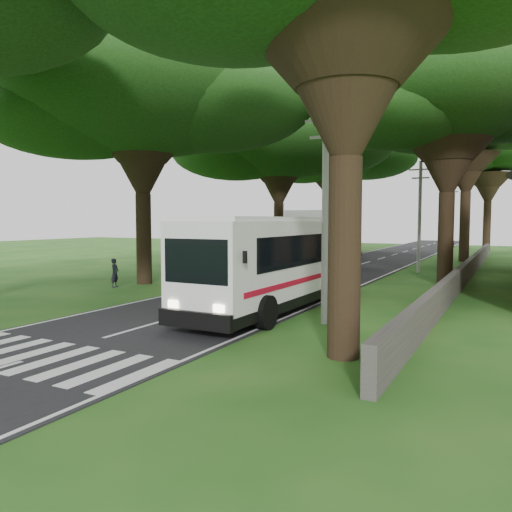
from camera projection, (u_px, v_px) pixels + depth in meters
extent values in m
plane|color=#174714|center=(92.00, 342.00, 15.58)|extent=(140.00, 140.00, 0.00)
cube|color=black|center=(341.00, 270.00, 37.69)|extent=(8.00, 120.00, 0.04)
cube|color=silver|center=(37.00, 358.00, 13.81)|extent=(8.00, 3.00, 0.01)
cube|color=#383533|center=(469.00, 269.00, 32.62)|extent=(0.35, 50.00, 1.20)
cylinder|color=gray|center=(325.00, 215.00, 18.06)|extent=(0.24, 0.24, 8.00)
cube|color=gray|center=(326.00, 120.00, 17.81)|extent=(1.60, 0.10, 0.10)
cube|color=gray|center=(326.00, 137.00, 17.86)|extent=(1.20, 0.10, 0.10)
cylinder|color=gray|center=(420.00, 217.00, 35.75)|extent=(0.24, 0.24, 8.00)
cube|color=gray|center=(421.00, 169.00, 35.50)|extent=(1.60, 0.10, 0.10)
cube|color=gray|center=(421.00, 178.00, 35.55)|extent=(1.20, 0.10, 0.10)
cylinder|color=gray|center=(452.00, 218.00, 53.44)|extent=(0.24, 0.24, 8.00)
cube|color=gray|center=(452.00, 186.00, 53.19)|extent=(1.60, 0.10, 0.10)
cube|color=gray|center=(452.00, 192.00, 53.24)|extent=(1.20, 0.10, 0.10)
cylinder|color=black|center=(144.00, 239.00, 29.69)|extent=(0.90, 0.90, 5.38)
cone|color=black|center=(143.00, 161.00, 29.35)|extent=(3.20, 3.20, 3.80)
ellipsoid|color=black|center=(141.00, 98.00, 29.09)|extent=(16.10, 16.10, 6.76)
cylinder|color=black|center=(279.00, 232.00, 45.38)|extent=(0.90, 0.90, 5.38)
cone|color=black|center=(279.00, 181.00, 45.04)|extent=(3.20, 3.20, 3.80)
ellipsoid|color=black|center=(279.00, 140.00, 44.77)|extent=(16.35, 16.35, 6.87)
cylinder|color=black|center=(333.00, 227.00, 61.74)|extent=(0.90, 0.90, 5.79)
cone|color=black|center=(333.00, 188.00, 61.39)|extent=(3.20, 3.20, 3.80)
ellipsoid|color=black|center=(333.00, 154.00, 61.09)|extent=(16.23, 16.23, 6.81)
cylinder|color=black|center=(344.00, 258.00, 13.69)|extent=(0.90, 0.90, 5.53)
cone|color=black|center=(347.00, 85.00, 13.35)|extent=(3.20, 3.20, 3.80)
cylinder|color=black|center=(446.00, 239.00, 29.38)|extent=(0.90, 0.90, 5.44)
cone|color=black|center=(448.00, 159.00, 29.05)|extent=(3.20, 3.20, 3.80)
ellipsoid|color=black|center=(450.00, 94.00, 28.78)|extent=(13.66, 13.66, 5.74)
cylinder|color=black|center=(465.00, 227.00, 45.50)|extent=(0.90, 0.90, 6.38)
cone|color=black|center=(466.00, 170.00, 45.13)|extent=(3.20, 3.20, 3.80)
ellipsoid|color=black|center=(468.00, 115.00, 44.77)|extent=(15.18, 15.18, 6.38)
cylinder|color=black|center=(487.00, 226.00, 60.97)|extent=(0.90, 0.90, 6.06)
cone|color=black|center=(488.00, 186.00, 60.61)|extent=(3.20, 3.20, 3.80)
ellipsoid|color=black|center=(489.00, 148.00, 60.29)|extent=(13.35, 13.35, 5.61)
cube|color=white|center=(284.00, 258.00, 21.77)|extent=(2.95, 13.35, 3.27)
cube|color=black|center=(287.00, 247.00, 22.03)|extent=(2.98, 10.91, 1.22)
cube|color=black|center=(284.00, 294.00, 21.89)|extent=(2.99, 13.39, 0.39)
cube|color=#BA0C24|center=(284.00, 275.00, 21.83)|extent=(2.98, 12.02, 0.20)
cube|color=white|center=(284.00, 219.00, 21.65)|extent=(2.72, 12.68, 0.20)
cylinder|color=black|center=(200.00, 306.00, 18.64)|extent=(0.40, 1.23, 1.22)
cylinder|color=black|center=(266.00, 312.00, 17.33)|extent=(0.40, 1.23, 1.22)
cylinder|color=black|center=(294.00, 281.00, 26.24)|extent=(0.40, 1.23, 1.22)
cylinder|color=black|center=(345.00, 284.00, 24.93)|extent=(0.40, 1.23, 1.22)
imported|color=silver|center=(346.00, 251.00, 48.73)|extent=(2.56, 4.64, 1.49)
imported|color=maroon|center=(447.00, 242.00, 71.64)|extent=(2.29, 4.42, 1.23)
imported|color=black|center=(115.00, 273.00, 28.19)|extent=(0.52, 0.67, 1.64)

